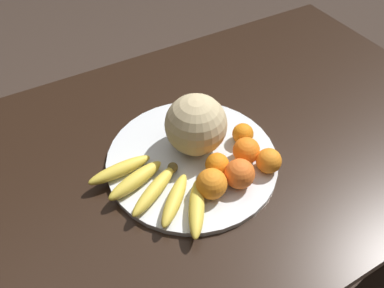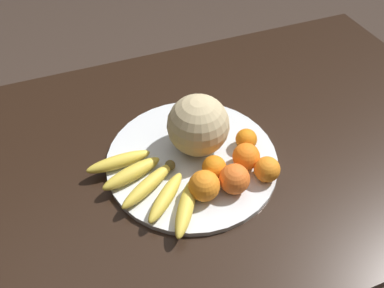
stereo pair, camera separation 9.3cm
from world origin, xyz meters
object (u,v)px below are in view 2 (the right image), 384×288
object	(u,v)px
banana_bunch	(149,184)
orange_front_left	(246,157)
orange_mid_center	(214,167)
kitchen_table	(204,166)
fruit_bowl	(192,159)
orange_front_right	(234,179)
orange_back_right	(204,186)
orange_top_small	(267,169)
melon	(198,125)
orange_back_left	(246,139)

from	to	relation	value
banana_bunch	orange_front_left	size ratio (longest dim) A/B	4.18
orange_front_left	orange_mid_center	xyz separation A→B (m)	(0.09, 0.00, -0.00)
kitchen_table	fruit_bowl	distance (m)	0.11
fruit_bowl	orange_front_right	bearing A→B (deg)	113.99
orange_front_left	orange_mid_center	bearing A→B (deg)	0.05
kitchen_table	orange_front_right	size ratio (longest dim) A/B	22.09
orange_front_right	orange_back_right	size ratio (longest dim) A/B	0.99
banana_bunch	orange_back_right	distance (m)	0.13
fruit_bowl	orange_front_left	size ratio (longest dim) A/B	6.46
banana_bunch	orange_top_small	world-z (taller)	orange_top_small
banana_bunch	orange_mid_center	bearing A→B (deg)	143.78
orange_top_small	orange_mid_center	bearing A→B (deg)	-24.58
fruit_bowl	orange_back_right	world-z (taller)	orange_back_right
melon	orange_top_small	bearing A→B (deg)	126.96
orange_front_right	orange_top_small	bearing A→B (deg)	-178.92
kitchen_table	banana_bunch	bearing A→B (deg)	27.13
orange_back_right	orange_top_small	distance (m)	0.16
kitchen_table	orange_back_right	distance (m)	0.22
banana_bunch	orange_back_left	xyz separation A→B (m)	(-0.28, -0.04, 0.01)
orange_mid_center	orange_top_small	distance (m)	0.13
fruit_bowl	orange_front_right	world-z (taller)	orange_front_right
melon	orange_mid_center	xyz separation A→B (m)	(-0.00, 0.10, -0.05)
orange_front_right	orange_back_left	xyz separation A→B (m)	(-0.09, -0.11, -0.01)
orange_back_left	melon	bearing A→B (deg)	-20.84
orange_front_left	orange_front_right	world-z (taller)	orange_front_right
orange_front_left	orange_back_left	distance (m)	0.07
orange_top_small	fruit_bowl	bearing A→B (deg)	-41.16
orange_front_right	orange_mid_center	world-z (taller)	orange_front_right
kitchen_table	banana_bunch	distance (m)	0.24
banana_bunch	orange_front_right	world-z (taller)	orange_front_right
melon	orange_back_left	distance (m)	0.14
orange_mid_center	orange_back_right	size ratio (longest dim) A/B	0.81
kitchen_table	orange_front_left	distance (m)	0.19
orange_front_left	orange_back_right	bearing A→B (deg)	19.92
orange_front_right	orange_mid_center	xyz separation A→B (m)	(0.03, -0.05, -0.01)
fruit_bowl	banana_bunch	bearing A→B (deg)	23.21
orange_back_left	orange_back_right	size ratio (longest dim) A/B	0.76
orange_front_left	orange_top_small	bearing A→B (deg)	119.32
banana_bunch	orange_top_small	size ratio (longest dim) A/B	4.51
melon	orange_top_small	xyz separation A→B (m)	(-0.12, 0.16, -0.05)
orange_back_left	orange_top_small	xyz separation A→B (m)	(0.00, 0.11, 0.00)
kitchen_table	orange_front_right	world-z (taller)	orange_front_right
orange_front_right	orange_back_left	world-z (taller)	orange_front_right
fruit_bowl	orange_mid_center	size ratio (longest dim) A/B	7.44
orange_mid_center	orange_back_left	distance (m)	0.13
melon	orange_front_right	world-z (taller)	melon
banana_bunch	orange_mid_center	size ratio (longest dim) A/B	4.82
kitchen_table	fruit_bowl	size ratio (longest dim) A/B	3.66
melon	orange_front_right	bearing A→B (deg)	100.59
kitchen_table	orange_back_right	xyz separation A→B (m)	(0.07, 0.16, 0.14)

